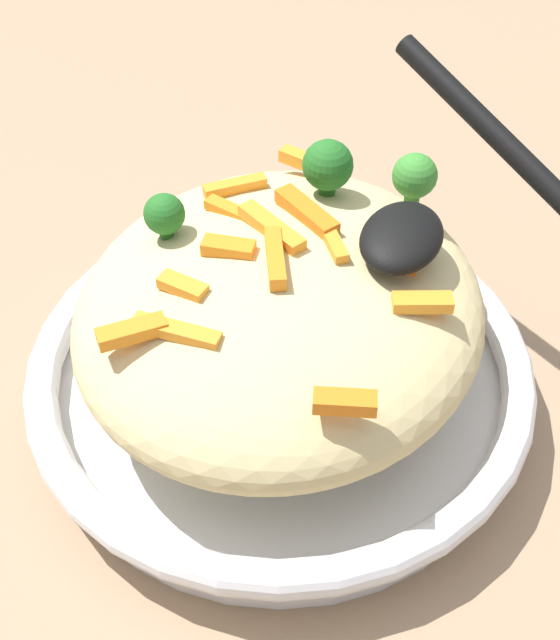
# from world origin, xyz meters

# --- Properties ---
(ground_plane) EXTENTS (2.40, 2.40, 0.00)m
(ground_plane) POSITION_xyz_m (0.00, 0.00, 0.00)
(ground_plane) COLOR #9E7F60
(serving_bowl) EXTENTS (0.28, 0.28, 0.04)m
(serving_bowl) POSITION_xyz_m (0.00, 0.00, 0.02)
(serving_bowl) COLOR silver
(serving_bowl) RESTS_ON ground_plane
(pasta_mound) EXTENTS (0.23, 0.21, 0.07)m
(pasta_mound) POSITION_xyz_m (0.00, 0.00, 0.07)
(pasta_mound) COLOR #DBC689
(pasta_mound) RESTS_ON serving_bowl
(carrot_piece_0) EXTENTS (0.01, 0.03, 0.01)m
(carrot_piece_0) POSITION_xyz_m (-0.01, 0.03, 0.11)
(carrot_piece_0) COLOR orange
(carrot_piece_0) RESTS_ON pasta_mound
(carrot_piece_1) EXTENTS (0.03, 0.03, 0.01)m
(carrot_piece_1) POSITION_xyz_m (-0.07, 0.04, 0.11)
(carrot_piece_1) COLOR orange
(carrot_piece_1) RESTS_ON pasta_mound
(carrot_piece_2) EXTENTS (0.02, 0.03, 0.01)m
(carrot_piece_2) POSITION_xyz_m (-0.00, -0.07, 0.11)
(carrot_piece_2) COLOR orange
(carrot_piece_2) RESTS_ON pasta_mound
(carrot_piece_3) EXTENTS (0.03, 0.04, 0.01)m
(carrot_piece_3) POSITION_xyz_m (0.02, 0.01, 0.11)
(carrot_piece_3) COLOR orange
(carrot_piece_3) RESTS_ON pasta_mound
(carrot_piece_4) EXTENTS (0.03, 0.02, 0.01)m
(carrot_piece_4) POSITION_xyz_m (0.02, -0.02, 0.11)
(carrot_piece_4) COLOR orange
(carrot_piece_4) RESTS_ON pasta_mound
(carrot_piece_5) EXTENTS (0.01, 0.03, 0.01)m
(carrot_piece_5) POSITION_xyz_m (-0.04, 0.04, 0.11)
(carrot_piece_5) COLOR orange
(carrot_piece_5) RESTS_ON pasta_mound
(carrot_piece_6) EXTENTS (0.03, 0.04, 0.01)m
(carrot_piece_6) POSITION_xyz_m (0.04, -0.00, 0.11)
(carrot_piece_6) COLOR orange
(carrot_piece_6) RESTS_ON pasta_mound
(carrot_piece_7) EXTENTS (0.04, 0.03, 0.01)m
(carrot_piece_7) POSITION_xyz_m (-0.01, 0.00, 0.11)
(carrot_piece_7) COLOR orange
(carrot_piece_7) RESTS_ON pasta_mound
(carrot_piece_8) EXTENTS (0.02, 0.03, 0.01)m
(carrot_piece_8) POSITION_xyz_m (-0.07, -0.06, 0.11)
(carrot_piece_8) COLOR orange
(carrot_piece_8) RESTS_ON pasta_mound
(carrot_piece_9) EXTENTS (0.01, 0.03, 0.01)m
(carrot_piece_9) POSITION_xyz_m (0.09, 0.02, 0.11)
(carrot_piece_9) COLOR orange
(carrot_piece_9) RESTS_ON pasta_mound
(carrot_piece_10) EXTENTS (0.03, 0.03, 0.01)m
(carrot_piece_10) POSITION_xyz_m (0.05, 0.05, 0.11)
(carrot_piece_10) COLOR orange
(carrot_piece_10) RESTS_ON pasta_mound
(carrot_piece_11) EXTENTS (0.03, 0.02, 0.01)m
(carrot_piece_11) POSITION_xyz_m (0.03, -0.06, 0.11)
(carrot_piece_11) COLOR orange
(carrot_piece_11) RESTS_ON pasta_mound
(carrot_piece_12) EXTENTS (0.01, 0.04, 0.01)m
(carrot_piece_12) POSITION_xyz_m (-0.06, 0.03, 0.11)
(carrot_piece_12) COLOR orange
(carrot_piece_12) RESTS_ON pasta_mound
(carrot_piece_13) EXTENTS (0.02, 0.04, 0.01)m
(carrot_piece_13) POSITION_xyz_m (0.03, 0.03, 0.11)
(carrot_piece_13) COLOR orange
(carrot_piece_13) RESTS_ON pasta_mound
(broccoli_floret_0) EXTENTS (0.02, 0.02, 0.02)m
(broccoli_floret_0) POSITION_xyz_m (-0.00, 0.06, 0.12)
(broccoli_floret_0) COLOR #205B1C
(broccoli_floret_0) RESTS_ON pasta_mound
(broccoli_floret_1) EXTENTS (0.03, 0.03, 0.03)m
(broccoli_floret_1) POSITION_xyz_m (0.07, -0.00, 0.12)
(broccoli_floret_1) COLOR #205B1C
(broccoli_floret_1) RESTS_ON pasta_mound
(broccoli_floret_2) EXTENTS (0.02, 0.02, 0.03)m
(broccoli_floret_2) POSITION_xyz_m (0.08, -0.04, 0.12)
(broccoli_floret_2) COLOR #377928
(broccoli_floret_2) RESTS_ON pasta_mound
(serving_spoon) EXTENTS (0.13, 0.14, 0.07)m
(serving_spoon) POSITION_xyz_m (0.05, -0.06, 0.13)
(serving_spoon) COLOR black
(serving_spoon) RESTS_ON pasta_mound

